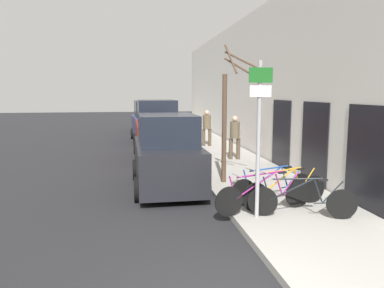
{
  "coord_description": "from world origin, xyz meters",
  "views": [
    {
      "loc": [
        -1.16,
        -4.45,
        2.91
      ],
      "look_at": [
        0.53,
        6.3,
        1.39
      ],
      "focal_mm": 35.0,
      "sensor_mm": 36.0,
      "label": 1
    }
  ],
  "objects_px": {
    "parked_car_0": "(167,155)",
    "pedestrian_far": "(207,125)",
    "bicycle_2": "(285,191)",
    "parked_car_3": "(148,117)",
    "bicycle_1": "(265,195)",
    "street_tree": "(226,119)",
    "parked_car_1": "(157,132)",
    "pedestrian_near": "(235,134)",
    "signpost": "(259,131)",
    "bicycle_0": "(302,200)",
    "parked_car_2": "(149,123)",
    "bicycle_3": "(273,187)"
  },
  "relations": [
    {
      "from": "pedestrian_near",
      "to": "street_tree",
      "type": "xyz_separation_m",
      "value": [
        -1.33,
        -3.83,
        0.9
      ]
    },
    {
      "from": "pedestrian_near",
      "to": "bicycle_1",
      "type": "bearing_deg",
      "value": -89.28
    },
    {
      "from": "bicycle_3",
      "to": "parked_car_1",
      "type": "distance_m",
      "value": 8.02
    },
    {
      "from": "signpost",
      "to": "parked_car_2",
      "type": "bearing_deg",
      "value": 96.93
    },
    {
      "from": "bicycle_3",
      "to": "parked_car_3",
      "type": "bearing_deg",
      "value": -5.94
    },
    {
      "from": "bicycle_0",
      "to": "bicycle_2",
      "type": "height_order",
      "value": "bicycle_2"
    },
    {
      "from": "parked_car_0",
      "to": "pedestrian_far",
      "type": "height_order",
      "value": "parked_car_0"
    },
    {
      "from": "bicycle_0",
      "to": "bicycle_2",
      "type": "relative_size",
      "value": 0.97
    },
    {
      "from": "parked_car_0",
      "to": "street_tree",
      "type": "height_order",
      "value": "street_tree"
    },
    {
      "from": "signpost",
      "to": "bicycle_0",
      "type": "bearing_deg",
      "value": -10.48
    },
    {
      "from": "parked_car_1",
      "to": "parked_car_3",
      "type": "relative_size",
      "value": 0.96
    },
    {
      "from": "bicycle_0",
      "to": "bicycle_1",
      "type": "distance_m",
      "value": 0.84
    },
    {
      "from": "signpost",
      "to": "parked_car_1",
      "type": "xyz_separation_m",
      "value": [
        -1.66,
        8.68,
        -0.92
      ]
    },
    {
      "from": "pedestrian_near",
      "to": "signpost",
      "type": "bearing_deg",
      "value": -91.18
    },
    {
      "from": "parked_car_2",
      "to": "street_tree",
      "type": "distance_m",
      "value": 11.29
    },
    {
      "from": "signpost",
      "to": "bicycle_0",
      "type": "height_order",
      "value": "signpost"
    },
    {
      "from": "parked_car_2",
      "to": "parked_car_1",
      "type": "bearing_deg",
      "value": -92.04
    },
    {
      "from": "pedestrian_far",
      "to": "parked_car_1",
      "type": "bearing_deg",
      "value": 51.1
    },
    {
      "from": "bicycle_2",
      "to": "parked_car_1",
      "type": "bearing_deg",
      "value": 1.91
    },
    {
      "from": "parked_car_0",
      "to": "parked_car_3",
      "type": "xyz_separation_m",
      "value": [
        0.07,
        16.77,
        0.01
      ]
    },
    {
      "from": "bicycle_3",
      "to": "bicycle_2",
      "type": "bearing_deg",
      "value": -176.26
    },
    {
      "from": "parked_car_0",
      "to": "pedestrian_far",
      "type": "relative_size",
      "value": 2.3
    },
    {
      "from": "bicycle_3",
      "to": "parked_car_3",
      "type": "distance_m",
      "value": 19.23
    },
    {
      "from": "bicycle_0",
      "to": "parked_car_0",
      "type": "bearing_deg",
      "value": 52.91
    },
    {
      "from": "bicycle_1",
      "to": "parked_car_2",
      "type": "xyz_separation_m",
      "value": [
        -2.04,
        14.01,
        0.53
      ]
    },
    {
      "from": "parked_car_3",
      "to": "parked_car_1",
      "type": "bearing_deg",
      "value": -87.28
    },
    {
      "from": "bicycle_3",
      "to": "street_tree",
      "type": "bearing_deg",
      "value": 4.19
    },
    {
      "from": "street_tree",
      "to": "bicycle_0",
      "type": "bearing_deg",
      "value": -75.85
    },
    {
      "from": "signpost",
      "to": "parked_car_3",
      "type": "distance_m",
      "value": 20.23
    },
    {
      "from": "signpost",
      "to": "pedestrian_far",
      "type": "xyz_separation_m",
      "value": [
        1.04,
        11.01,
        -0.86
      ]
    },
    {
      "from": "pedestrian_far",
      "to": "street_tree",
      "type": "distance_m",
      "value": 7.86
    },
    {
      "from": "bicycle_2",
      "to": "pedestrian_near",
      "type": "relative_size",
      "value": 1.31
    },
    {
      "from": "bicycle_0",
      "to": "bicycle_3",
      "type": "xyz_separation_m",
      "value": [
        -0.19,
        1.25,
        -0.0
      ]
    },
    {
      "from": "bicycle_1",
      "to": "parked_car_2",
      "type": "distance_m",
      "value": 14.17
    },
    {
      "from": "bicycle_3",
      "to": "pedestrian_near",
      "type": "height_order",
      "value": "pedestrian_near"
    },
    {
      "from": "bicycle_1",
      "to": "bicycle_3",
      "type": "bearing_deg",
      "value": -45.53
    },
    {
      "from": "bicycle_3",
      "to": "signpost",
      "type": "bearing_deg",
      "value": 130.82
    },
    {
      "from": "bicycle_2",
      "to": "bicycle_0",
      "type": "bearing_deg",
      "value": 167.55
    },
    {
      "from": "bicycle_1",
      "to": "parked_car_0",
      "type": "bearing_deg",
      "value": 20.66
    },
    {
      "from": "bicycle_2",
      "to": "bicycle_3",
      "type": "xyz_separation_m",
      "value": [
        -0.14,
        0.46,
        -0.01
      ]
    },
    {
      "from": "bicycle_2",
      "to": "parked_car_3",
      "type": "height_order",
      "value": "parked_car_3"
    },
    {
      "from": "bicycle_0",
      "to": "bicycle_3",
      "type": "height_order",
      "value": "bicycle_0"
    },
    {
      "from": "bicycle_0",
      "to": "bicycle_1",
      "type": "bearing_deg",
      "value": 68.8
    },
    {
      "from": "parked_car_0",
      "to": "parked_car_3",
      "type": "bearing_deg",
      "value": 88.97
    },
    {
      "from": "parked_car_2",
      "to": "parked_car_3",
      "type": "distance_m",
      "value": 5.8
    },
    {
      "from": "parked_car_0",
      "to": "pedestrian_far",
      "type": "bearing_deg",
      "value": 69.57
    },
    {
      "from": "signpost",
      "to": "street_tree",
      "type": "distance_m",
      "value": 3.26
    },
    {
      "from": "parked_car_1",
      "to": "bicycle_2",
      "type": "bearing_deg",
      "value": -73.05
    },
    {
      "from": "bicycle_0",
      "to": "pedestrian_far",
      "type": "relative_size",
      "value": 1.24
    },
    {
      "from": "parked_car_1",
      "to": "parked_car_3",
      "type": "height_order",
      "value": "parked_car_1"
    }
  ]
}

